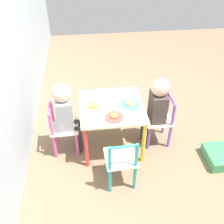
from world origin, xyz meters
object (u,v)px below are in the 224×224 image
at_px(chair_pink, 62,129).
at_px(plate_left, 114,117).
at_px(chair_purple, 160,120).
at_px(plate_front, 130,104).
at_px(storage_bin, 217,156).
at_px(chair_teal, 121,161).
at_px(child_front, 156,106).
at_px(kids_table, 112,112).
at_px(child_back, 66,112).
at_px(plate_back, 93,106).

xyz_separation_m(chair_pink, plate_left, (-0.16, -0.48, 0.23)).
distance_m(chair_purple, plate_front, 0.39).
distance_m(plate_front, storage_bin, 0.98).
xyz_separation_m(chair_teal, child_front, (0.48, -0.40, 0.19)).
bearing_deg(child_front, plate_front, -89.93).
bearing_deg(kids_table, plate_left, 180.00).
bearing_deg(storage_bin, child_back, 76.54).
height_order(child_front, plate_front, child_front).
xyz_separation_m(kids_table, storage_bin, (-0.34, -0.98, -0.36)).
distance_m(chair_teal, storage_bin, 0.99).
height_order(kids_table, plate_front, plate_front).
height_order(chair_teal, plate_back, chair_teal).
xyz_separation_m(kids_table, plate_front, (-0.00, -0.17, 0.08)).
distance_m(chair_pink, plate_front, 0.70).
relative_size(child_front, plate_back, 4.43).
bearing_deg(child_back, chair_teal, -138.22).
distance_m(child_back, plate_back, 0.25).
xyz_separation_m(child_front, plate_back, (-0.00, 0.59, 0.04)).
relative_size(chair_purple, plate_front, 2.73).
distance_m(child_back, plate_front, 0.60).
relative_size(chair_teal, child_front, 0.72).
bearing_deg(plate_front, chair_pink, 90.92).
bearing_deg(chair_teal, plate_left, -88.68).
relative_size(kids_table, child_front, 0.79).
bearing_deg(plate_back, chair_purple, -89.93).
height_order(child_back, plate_front, child_back).
height_order(chair_teal, child_back, child_back).
height_order(child_back, plate_left, child_back).
xyz_separation_m(child_back, storage_bin, (-0.34, -1.40, -0.41)).
height_order(chair_pink, plate_back, chair_pink).
relative_size(child_back, plate_left, 4.54).
bearing_deg(chair_purple, kids_table, -90.00).
bearing_deg(chair_teal, plate_front, -110.03).
xyz_separation_m(chair_teal, child_back, (0.47, 0.44, 0.19)).
height_order(plate_back, plate_front, same).
relative_size(child_back, storage_bin, 2.48).
distance_m(kids_table, chair_pink, 0.51).
distance_m(chair_pink, child_back, 0.20).
relative_size(plate_front, plate_left, 1.18).
xyz_separation_m(chair_pink, storage_bin, (-0.33, -1.46, -0.21)).
distance_m(kids_table, child_front, 0.42).
relative_size(chair_teal, plate_left, 3.21).
height_order(chair_purple, child_front, child_front).
bearing_deg(chair_pink, child_front, -90.53).
distance_m(child_front, storage_bin, 0.77).
xyz_separation_m(chair_purple, child_front, (-0.00, 0.06, 0.19)).
height_order(chair_pink, child_front, child_front).
relative_size(kids_table, chair_purple, 1.11).
bearing_deg(child_front, chair_purple, 90.00).
bearing_deg(chair_purple, storage_bin, 55.17).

